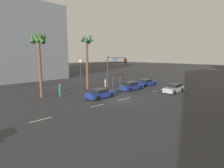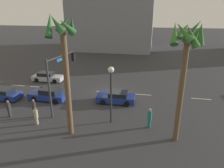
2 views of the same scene
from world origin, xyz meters
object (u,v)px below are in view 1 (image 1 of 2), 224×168
pedestrian_3 (60,90)px  palm_tree_0 (87,50)px  pedestrian_1 (113,82)px  car_4 (101,94)px  traffic_signal (114,67)px  building_2 (19,43)px  car_3 (174,88)px  pedestrian_0 (105,83)px  pedestrian_2 (120,81)px  streetlamp (81,69)px  palm_tree_1 (39,47)px  car_0 (132,86)px  car_1 (147,82)px

pedestrian_3 → palm_tree_0: 9.23m
pedestrian_1 → palm_tree_0: size_ratio=0.19×
pedestrian_1 → pedestrian_3: pedestrian_1 is taller
car_4 → traffic_signal: size_ratio=0.74×
building_2 → traffic_signal: bearing=-76.3°
car_3 → pedestrian_0: bearing=113.2°
traffic_signal → pedestrian_2: 5.97m
traffic_signal → pedestrian_1: bearing=47.3°
streetlamp → palm_tree_0: (3.10, 2.51, 3.14)m
pedestrian_0 → pedestrian_2: 3.46m
pedestrian_3 → palm_tree_1: size_ratio=0.20×
palm_tree_1 → building_2: size_ratio=0.49×
car_3 → pedestrian_0: 12.55m
car_0 → streetlamp: streetlamp is taller
pedestrian_0 → pedestrian_3: (-10.27, -1.40, 0.13)m
car_1 → pedestrian_3: 17.71m
pedestrian_1 → car_1: bearing=-27.8°
car_1 → pedestrian_2: (-3.79, 3.74, 0.31)m
car_1 → car_3: car_3 is taller
car_0 → palm_tree_0: 10.17m
pedestrian_0 → pedestrian_1: pedestrian_1 is taller
car_3 → car_4: bearing=154.5°
car_1 → pedestrian_2: size_ratio=2.63×
car_3 → palm_tree_0: 16.30m
car_1 → traffic_signal: (-8.20, 1.20, 3.43)m
car_0 → pedestrian_2: 4.91m
car_4 → palm_tree_0: palm_tree_0 is taller
streetlamp → palm_tree_0: 5.08m
streetlamp → building_2: building_2 is taller
car_4 → streetlamp: size_ratio=0.81×
car_0 → pedestrian_3: 12.41m
pedestrian_1 → pedestrian_3: 11.17m
traffic_signal → palm_tree_0: 5.66m
palm_tree_1 → car_0: bearing=-21.0°
car_4 → pedestrian_0: 8.88m
car_0 → palm_tree_0: size_ratio=0.45×
car_0 → pedestrian_0: size_ratio=2.68×
car_1 → streetlamp: 14.51m
streetlamp → car_0: bearing=-23.5°
pedestrian_3 → pedestrian_1: bearing=1.0°
streetlamp → pedestrian_2: (10.08, 0.95, -2.93)m
car_4 → pedestrian_2: bearing=28.6°
pedestrian_1 → traffic_signal: bearing=-132.7°
car_3 → streetlamp: bearing=139.9°
traffic_signal → car_3: bearing=-54.0°
streetlamp → palm_tree_1: 6.89m
car_4 → car_3: bearing=-25.5°
palm_tree_1 → pedestrian_1: bearing=-5.4°
palm_tree_0 → pedestrian_3: bearing=-161.8°
pedestrian_0 → pedestrian_1: (0.90, -1.20, 0.14)m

